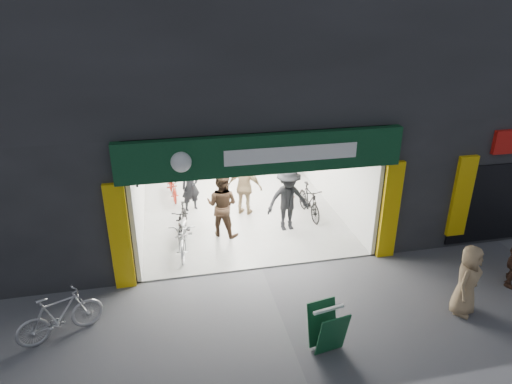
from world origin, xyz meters
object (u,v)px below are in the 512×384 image
object	(u,v)px
bike_left_front	(184,234)
parked_bike	(60,315)
bike_right_front	(309,201)
sandwich_board	(327,328)
pedestrian_near	(467,280)

from	to	relation	value
bike_left_front	parked_bike	xyz separation A→B (m)	(-2.59, -2.79, 0.01)
bike_left_front	bike_right_front	distance (m)	4.01
bike_left_front	sandwich_board	size ratio (longest dim) A/B	2.02
bike_right_front	pedestrian_near	world-z (taller)	pedestrian_near
bike_left_front	bike_right_front	xyz separation A→B (m)	(3.82, 1.22, 0.02)
pedestrian_near	sandwich_board	bearing A→B (deg)	149.97
sandwich_board	pedestrian_near	bearing A→B (deg)	-2.07
bike_left_front	parked_bike	world-z (taller)	parked_bike
bike_left_front	sandwich_board	bearing A→B (deg)	-54.05
bike_right_front	pedestrian_near	distance (m)	5.30
bike_left_front	parked_bike	size ratio (longest dim) A/B	1.12
parked_bike	pedestrian_near	size ratio (longest dim) A/B	1.05
parked_bike	sandwich_board	world-z (taller)	parked_bike
bike_right_front	parked_bike	size ratio (longest dim) A/B	1.01
bike_right_front	parked_bike	xyz separation A→B (m)	(-6.41, -4.00, -0.01)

